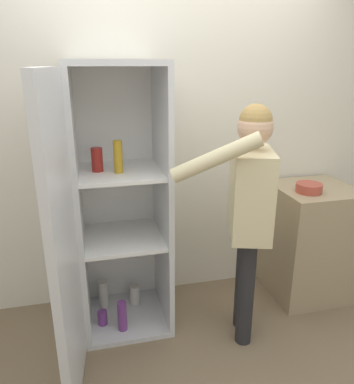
% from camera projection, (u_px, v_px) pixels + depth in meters
% --- Properties ---
extents(ground_plane, '(12.00, 12.00, 0.00)m').
position_uv_depth(ground_plane, '(197.00, 371.00, 2.31)').
color(ground_plane, '#7A664C').
extents(wall_back, '(7.00, 0.06, 2.55)m').
position_uv_depth(wall_back, '(163.00, 138.00, 2.80)').
color(wall_back, silver).
rests_on(wall_back, ground_plane).
extents(refrigerator, '(0.70, 1.19, 1.82)m').
position_uv_depth(refrigerator, '(110.00, 211.00, 2.42)').
color(refrigerator, silver).
rests_on(refrigerator, ground_plane).
extents(person, '(0.72, 0.54, 1.59)m').
position_uv_depth(person, '(249.00, 199.00, 2.33)').
color(person, '#262628').
rests_on(person, ground_plane).
extents(counter, '(0.59, 0.58, 0.91)m').
position_uv_depth(counter, '(309.00, 241.00, 3.00)').
color(counter, tan).
rests_on(counter, ground_plane).
extents(bowl, '(0.19, 0.19, 0.07)m').
position_uv_depth(bowl, '(309.00, 188.00, 2.74)').
color(bowl, '#B24738').
rests_on(bowl, counter).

